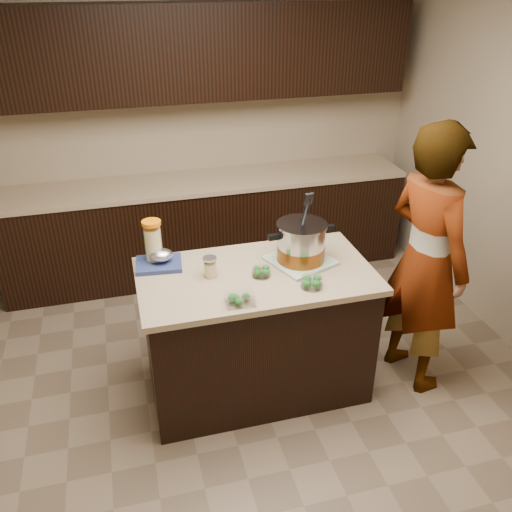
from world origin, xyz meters
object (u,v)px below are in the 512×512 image
Objects in this scene: island at (256,332)px; stock_pot at (301,245)px; person at (426,261)px; lemonade_pitcher at (153,244)px.

stock_pot is at bearing 11.04° from island.
island is at bearing 69.99° from person.
stock_pot is 0.93m from lemonade_pitcher.
person reaches higher than lemonade_pitcher.
island is at bearing -174.33° from stock_pot.
stock_pot is 1.57× the size of lemonade_pitcher.
stock_pot reaches higher than lemonade_pitcher.
person is at bearing -20.61° from stock_pot.
stock_pot is 0.81m from person.
lemonade_pitcher is (-0.59, 0.29, 0.58)m from island.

